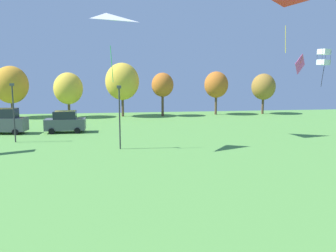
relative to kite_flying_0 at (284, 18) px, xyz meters
The scene contains 14 objects.
kite_flying_0 is the anchor object (origin of this frame).
kite_flying_3 17.69m from the kite_flying_0, 167.25° to the right, with size 3.50×2.95×5.01m.
kite_flying_4 6.24m from the kite_flying_0, 38.49° to the left, with size 1.87×1.42×2.28m.
kite_flying_5 5.48m from the kite_flying_0, 31.59° to the right, with size 1.17×1.16×3.58m.
parked_car_leftmost 30.42m from the kite_flying_0, behind, with size 4.41×2.35×2.69m.
parked_car_second_from_left 24.92m from the kite_flying_0, 168.19° to the left, with size 4.26×2.13×2.34m.
light_post_0 27.32m from the kite_flying_0, behind, with size 0.36×0.20×5.47m.
light_post_1 18.98m from the kite_flying_0, 164.46° to the right, with size 0.36×0.20×5.37m.
treeline_tree_1 37.08m from the kite_flying_0, 149.48° to the left, with size 4.78×4.78×7.33m.
treeline_tree_2 30.32m from the kite_flying_0, 142.90° to the left, with size 4.10×4.10×6.42m.
treeline_tree_3 24.81m from the kite_flying_0, 131.31° to the left, with size 4.89×4.89×7.80m.
treeline_tree_4 21.41m from the kite_flying_0, 119.46° to the left, with size 3.21×3.21×6.37m.
treeline_tree_5 19.82m from the kite_flying_0, 94.96° to the left, with size 3.62×3.62×6.56m.
treeline_tree_6 20.55m from the kite_flying_0, 72.14° to the left, with size 3.66×3.66×6.23m.
Camera 1 is at (-3.01, 2.77, 6.50)m, focal length 38.00 mm.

